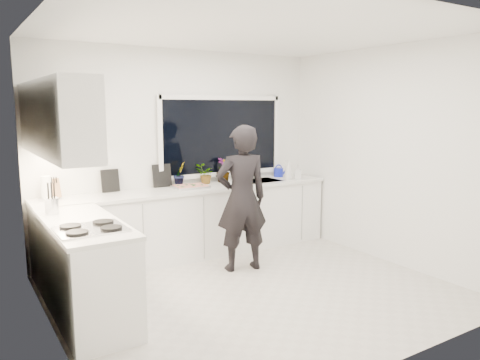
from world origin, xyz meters
TOP-DOWN VIEW (x-y plane):
  - floor at (0.00, 0.00)m, footprint 4.00×3.50m
  - wall_back at (0.00, 1.76)m, footprint 4.00×0.02m
  - wall_left at (-2.01, 0.00)m, footprint 0.02×3.50m
  - wall_right at (2.01, 0.00)m, footprint 0.02×3.50m
  - ceiling at (0.00, 0.00)m, footprint 4.00×3.50m
  - window at (0.60, 1.73)m, footprint 1.80×0.02m
  - base_cabinets_back at (0.00, 1.45)m, footprint 3.92×0.58m
  - base_cabinets_left at (-1.67, 0.35)m, footprint 0.58×1.60m
  - countertop_back at (0.00, 1.44)m, footprint 3.94×0.62m
  - countertop_left at (-1.67, 0.35)m, footprint 0.62×1.60m
  - upper_cabinets at (-1.79, 0.70)m, footprint 0.34×2.10m
  - sink at (1.05, 1.45)m, footprint 0.58×0.42m
  - faucet at (1.05, 1.65)m, footprint 0.03×0.03m
  - stovetop at (-1.69, -0.00)m, footprint 0.56×0.48m
  - person at (0.26, 0.67)m, footprint 0.71×0.54m
  - pizza_tray at (-0.05, 1.42)m, footprint 0.45×0.35m
  - pizza at (-0.05, 1.42)m, footprint 0.41×0.31m
  - watering_can at (1.51, 1.61)m, footprint 0.15×0.15m
  - paper_towel_roll at (-1.77, 1.55)m, footprint 0.14×0.14m
  - knife_block at (-1.69, 1.59)m, footprint 0.15×0.12m
  - utensil_crock at (-1.85, 0.80)m, footprint 0.15×0.15m
  - picture_frame_large at (-1.01, 1.69)m, footprint 0.22×0.02m
  - picture_frame_small at (-0.33, 1.69)m, footprint 0.25×0.02m
  - herb_plants at (0.28, 1.61)m, footprint 0.90×0.26m
  - soap_bottles at (1.51, 1.30)m, footprint 0.31×0.13m

SIDE VIEW (x-z plane):
  - floor at x=0.00m, z-range -0.02..0.00m
  - base_cabinets_back at x=0.00m, z-range 0.00..0.88m
  - base_cabinets_left at x=-1.67m, z-range 0.00..0.88m
  - sink at x=1.05m, z-range 0.80..0.94m
  - person at x=0.26m, z-range 0.00..1.75m
  - countertop_back at x=0.00m, z-range 0.88..0.92m
  - countertop_left at x=-1.67m, z-range 0.88..0.92m
  - stovetop at x=-1.69m, z-range 0.92..0.95m
  - pizza_tray at x=-0.05m, z-range 0.92..0.95m
  - pizza at x=-0.05m, z-range 0.95..0.96m
  - watering_can at x=1.51m, z-range 0.92..1.05m
  - utensil_crock at x=-1.85m, z-range 0.92..1.08m
  - faucet at x=1.05m, z-range 0.92..1.14m
  - knife_block at x=-1.69m, z-range 0.92..1.14m
  - soap_bottles at x=1.51m, z-range 0.91..1.19m
  - paper_towel_roll at x=-1.77m, z-range 0.92..1.18m
  - picture_frame_large at x=-1.01m, z-range 0.92..1.20m
  - picture_frame_small at x=-0.33m, z-range 0.92..1.22m
  - herb_plants at x=0.28m, z-range 0.90..1.24m
  - wall_back at x=0.00m, z-range 0.00..2.70m
  - wall_left at x=-2.01m, z-range 0.00..2.70m
  - wall_right at x=2.01m, z-range 0.00..2.70m
  - window at x=0.60m, z-range 1.05..2.05m
  - upper_cabinets at x=-1.79m, z-range 1.50..2.20m
  - ceiling at x=0.00m, z-range 2.70..2.72m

